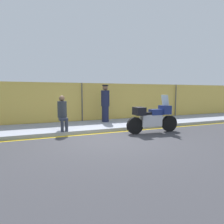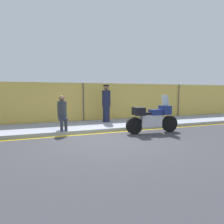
% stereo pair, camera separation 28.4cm
% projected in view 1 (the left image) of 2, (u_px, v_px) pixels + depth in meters
% --- Properties ---
extents(ground_plane, '(120.00, 120.00, 0.00)m').
position_uv_depth(ground_plane, '(111.00, 140.00, 6.69)').
color(ground_plane, '#38383D').
extents(sidewalk, '(43.97, 2.58, 0.14)m').
position_uv_depth(sidewalk, '(90.00, 126.00, 8.96)').
color(sidewalk, '#8E93A3').
rests_on(sidewalk, ground_plane).
extents(curb_paint_stripe, '(43.97, 0.18, 0.01)m').
position_uv_depth(curb_paint_stripe, '(100.00, 133.00, 7.70)').
color(curb_paint_stripe, gold).
rests_on(curb_paint_stripe, ground_plane).
extents(storefront_fence, '(41.77, 0.17, 2.05)m').
position_uv_depth(storefront_fence, '(82.00, 103.00, 10.13)').
color(storefront_fence, gold).
rests_on(storefront_fence, ground_plane).
extents(motorcycle, '(2.19, 0.58, 1.48)m').
position_uv_depth(motorcycle, '(152.00, 118.00, 7.78)').
color(motorcycle, black).
rests_on(motorcycle, ground_plane).
extents(officer_standing, '(0.41, 0.41, 1.79)m').
position_uv_depth(officer_standing, '(105.00, 103.00, 9.67)').
color(officer_standing, '#191E38').
rests_on(officer_standing, sidewalk).
extents(person_seated_on_curb, '(0.35, 0.67, 1.32)m').
position_uv_depth(person_seated_on_curb, '(62.00, 111.00, 7.61)').
color(person_seated_on_curb, '#2D3342').
rests_on(person_seated_on_curb, sidewalk).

